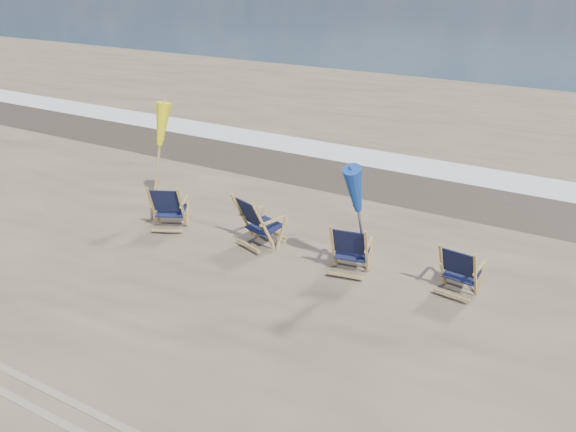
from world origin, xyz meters
name	(u,v)px	position (x,y,z in m)	size (l,w,h in m)	color
surf_foam	(399,163)	(0.00, 8.30, 0.00)	(200.00, 1.40, 0.01)	silver
wet_sand_strip	(379,180)	(0.00, 6.80, 0.00)	(200.00, 2.60, 0.00)	#42362A
beach_chair_0	(182,209)	(-2.37, 2.19, 0.52)	(0.67, 0.75, 1.05)	#111633
beach_chair_1	(263,228)	(-0.51, 2.20, 0.55)	(0.70, 0.79, 1.10)	#111633
beach_chair_2	(366,253)	(1.46, 2.26, 0.52)	(0.66, 0.74, 1.03)	#111633
beach_chair_3	(475,277)	(3.20, 2.44, 0.49)	(0.62, 0.70, 0.97)	#111633
umbrella_yellow	(154,130)	(-3.22, 2.54, 1.90)	(0.30, 0.30, 2.44)	#AC8C4D
umbrella_blue	(364,184)	(1.33, 2.27, 1.73)	(0.30, 0.30, 2.26)	#A5A5AD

